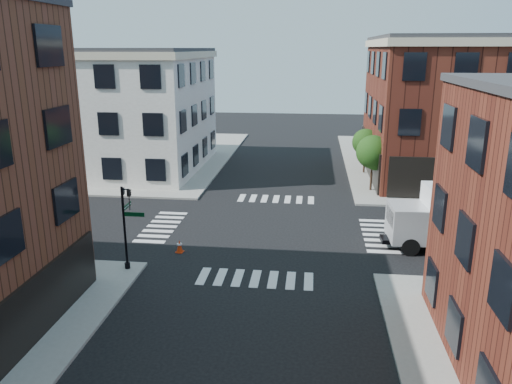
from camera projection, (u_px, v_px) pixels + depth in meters
The scene contains 9 objects.
ground at pixel (268, 231), 32.03m from camera, with size 120.00×120.00×0.00m, color black.
sidewalk_ne at pixel (496, 165), 49.76m from camera, with size 30.00×30.00×0.15m, color gray.
sidewalk_nw at pixel (94, 155), 54.35m from camera, with size 30.00×30.00×0.15m, color gray.
building_nw at pixel (87, 111), 47.85m from camera, with size 22.00×16.00×11.00m, color beige.
tree_near at pixel (374, 154), 39.85m from camera, with size 2.69×2.69×4.49m.
tree_far at pixel (366, 144), 45.65m from camera, with size 2.43×2.43×4.07m.
signal_pole at pixel (126, 219), 25.60m from camera, with size 1.29×1.24×4.60m.
box_truck at pixel (464, 217), 28.54m from camera, with size 8.44×2.95×3.76m.
traffic_cone at pixel (180, 246), 28.57m from camera, with size 0.48×0.48×0.76m.
Camera 1 is at (2.67, -29.97, 11.30)m, focal length 35.00 mm.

